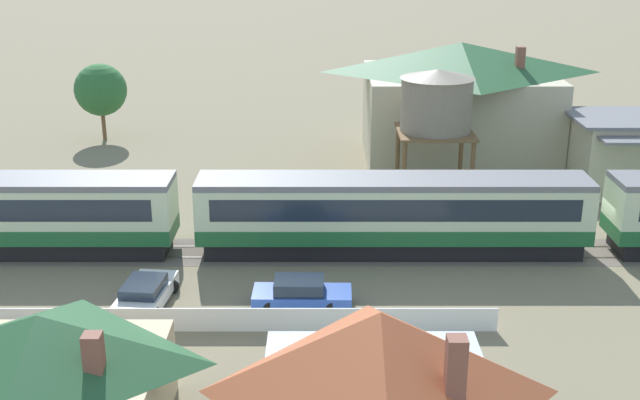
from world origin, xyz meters
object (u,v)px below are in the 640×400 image
object	(u,v)px
cottage_terracotta_roof	(380,389)
parked_car_white_2	(146,294)
parked_car_blue	(302,294)
water_tower	(437,103)
yard_tree_1	(102,90)
passenger_train	(399,212)
station_house_dark_green_roof	(459,101)
cottage_dark_green_roof	(45,376)

from	to	relation	value
cottage_terracotta_roof	parked_car_white_2	xyz separation A→B (m)	(-9.44, 10.97, -2.19)
parked_car_blue	water_tower	bearing A→B (deg)	63.44
water_tower	parked_car_blue	xyz separation A→B (m)	(-7.65, -14.60, -5.30)
cottage_terracotta_roof	yard_tree_1	size ratio (longest dim) A/B	1.37
water_tower	cottage_terracotta_roof	distance (m)	26.17
water_tower	parked_car_white_2	bearing A→B (deg)	-134.99
passenger_train	parked_car_blue	bearing A→B (deg)	-127.79
station_house_dark_green_roof	water_tower	world-z (taller)	station_house_dark_green_roof
station_house_dark_green_roof	water_tower	bearing A→B (deg)	-108.36
parked_car_blue	parked_car_white_2	world-z (taller)	parked_car_blue
passenger_train	cottage_terracotta_roof	xyz separation A→B (m)	(-2.15, -16.98, 0.56)
passenger_train	yard_tree_1	xyz separation A→B (m)	(-20.55, 22.25, 1.68)
cottage_dark_green_roof	parked_car_blue	distance (m)	12.48
cottage_terracotta_roof	yard_tree_1	bearing A→B (deg)	115.12
cottage_terracotta_roof	cottage_dark_green_roof	bearing A→B (deg)	172.31
water_tower	yard_tree_1	world-z (taller)	water_tower
passenger_train	parked_car_white_2	world-z (taller)	passenger_train
passenger_train	station_house_dark_green_roof	size ratio (longest dim) A/B	4.51
water_tower	cottage_dark_green_roof	world-z (taller)	water_tower
cottage_terracotta_roof	parked_car_white_2	bearing A→B (deg)	130.71
station_house_dark_green_roof	yard_tree_1	size ratio (longest dim) A/B	2.32
yard_tree_1	cottage_terracotta_roof	bearing A→B (deg)	-64.88
passenger_train	yard_tree_1	bearing A→B (deg)	132.72
parked_car_white_2	parked_car_blue	bearing A→B (deg)	-84.60
station_house_dark_green_roof	parked_car_blue	bearing A→B (deg)	-114.46
cottage_dark_green_roof	yard_tree_1	size ratio (longest dim) A/B	1.34
cottage_dark_green_roof	cottage_terracotta_roof	world-z (taller)	cottage_terracotta_roof
water_tower	cottage_dark_green_roof	xyz separation A→B (m)	(-15.62, -24.06, -3.58)
cottage_dark_green_roof	cottage_terracotta_roof	xyz separation A→B (m)	(10.55, -1.42, 0.44)
cottage_dark_green_roof	yard_tree_1	bearing A→B (deg)	101.73
parked_car_blue	station_house_dark_green_roof	bearing A→B (deg)	66.65
passenger_train	yard_tree_1	world-z (taller)	yard_tree_1
parked_car_blue	yard_tree_1	xyz separation A→B (m)	(-15.81, 28.35, 3.28)
passenger_train	parked_car_white_2	xyz separation A→B (m)	(-11.59, -6.01, -1.63)
passenger_train	cottage_terracotta_roof	world-z (taller)	cottage_terracotta_roof
passenger_train	station_house_dark_green_roof	bearing A→B (deg)	71.33
station_house_dark_green_roof	cottage_dark_green_roof	bearing A→B (deg)	-119.61
parked_car_blue	parked_car_white_2	xyz separation A→B (m)	(-6.86, 0.09, -0.03)
water_tower	yard_tree_1	xyz separation A→B (m)	(-23.47, 13.75, -2.02)
cottage_terracotta_roof	parked_car_blue	world-z (taller)	cottage_terracotta_roof
parked_car_blue	yard_tree_1	size ratio (longest dim) A/B	0.74
passenger_train	water_tower	size ratio (longest dim) A/B	7.80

